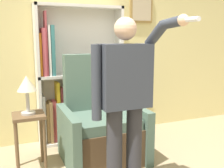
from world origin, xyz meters
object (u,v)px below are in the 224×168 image
(armchair, at_px, (101,127))
(bookcase, at_px, (71,80))
(side_table, at_px, (29,128))
(person_standing, at_px, (125,98))
(table_lamp, at_px, (27,86))

(armchair, bearing_deg, bookcase, 106.52)
(bookcase, xyz_separation_m, side_table, (-0.66, -0.70, -0.41))
(person_standing, bearing_deg, side_table, 131.44)
(bookcase, bearing_deg, person_standing, -85.53)
(armchair, distance_m, table_lamp, 1.06)
(person_standing, height_order, table_lamp, person_standing)
(armchair, bearing_deg, person_standing, -95.22)
(armchair, distance_m, side_table, 0.88)
(armchair, xyz_separation_m, side_table, (-0.87, -0.00, 0.11))
(side_table, distance_m, table_lamp, 0.49)
(armchair, relative_size, person_standing, 0.77)
(table_lamp, bearing_deg, bookcase, 46.36)
(bookcase, bearing_deg, side_table, -133.64)
(person_standing, bearing_deg, armchair, 84.78)
(bookcase, distance_m, armchair, 0.89)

